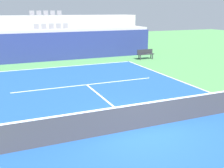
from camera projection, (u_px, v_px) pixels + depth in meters
The scene contains 12 objects.
ground_plane at pixel (140, 129), 9.75m from camera, with size 80.00×80.00×0.00m, color #4C8C4C.
court_surface at pixel (140, 128), 9.74m from camera, with size 11.00×24.00×0.01m, color #1E4C99.
baseline_far at pixel (64, 67), 20.36m from camera, with size 11.00×0.10×0.00m, color white.
service_line_far at pixel (87, 85), 15.43m from camera, with size 8.26×0.10×0.00m, color white.
centre_service_line at pixel (107, 102), 12.59m from camera, with size 0.10×6.40×0.00m, color white.
back_wall at pixel (56, 47), 22.55m from camera, with size 17.58×0.30×2.35m, color navy.
stands_tier_lower at pixel (53, 44), 23.72m from camera, with size 17.58×2.40×2.57m, color #9E9E99.
stands_tier_upper at pixel (48, 35), 25.71m from camera, with size 17.58×2.40×3.66m, color #9E9E99.
seating_row_lower at pixel (52, 27), 23.43m from camera, with size 2.98×0.44×0.44m.
seating_row_upper at pixel (46, 14), 25.27m from camera, with size 2.98×0.44×0.44m.
tennis_net at pixel (141, 116), 9.61m from camera, with size 11.08×0.08×1.07m.
player_bench at pixel (145, 53), 23.36m from camera, with size 1.50×0.40×0.85m.
Camera 1 is at (-4.44, -7.86, 4.15)m, focal length 43.20 mm.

